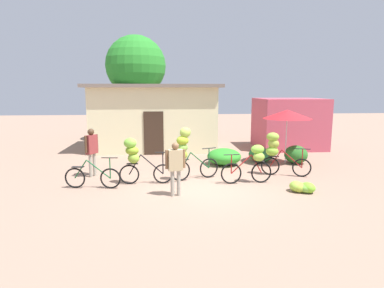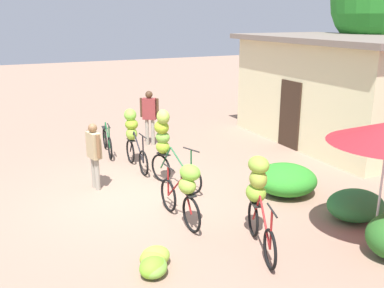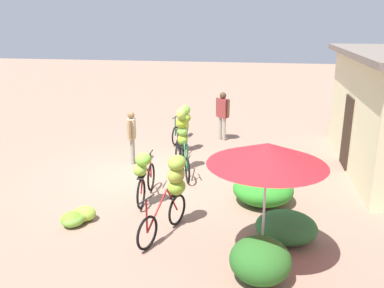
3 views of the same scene
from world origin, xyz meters
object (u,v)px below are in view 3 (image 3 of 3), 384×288
Objects in this scene: bicycle_rightmost at (173,186)px; banana_pile_on_ground at (78,217)px; person_bystander at (132,132)px; bicycle_center_loaded at (183,136)px; person_vendor at (223,111)px; market_umbrella at (267,154)px; bicycle_near_pile at (184,125)px; bicycle_leftmost at (180,131)px; bicycle_by_shop at (144,172)px.

bicycle_rightmost reaches higher than banana_pile_on_ground.
bicycle_rightmost is 1.06× the size of person_bystander.
bicycle_center_loaded reaches higher than person_vendor.
banana_pile_on_ground is at bearing -103.07° from market_umbrella.
market_umbrella is 1.28× the size of bicycle_near_pile.
bicycle_near_pile is 1.76m from person_bystander.
bicycle_leftmost is 3.06m from bicycle_center_loaded.
bicycle_by_shop is 1.40m from bicycle_rightmost.
bicycle_rightmost is 6.38m from person_vendor.
bicycle_rightmost is at bearing 94.26° from banana_pile_on_ground.
person_bystander is (1.21, -1.29, 0.04)m from bicycle_near_pile.
bicycle_by_shop is at bearing -139.25° from bicycle_rightmost.
banana_pile_on_ground is at bearing -25.33° from bicycle_center_loaded.
bicycle_rightmost is (6.07, 1.07, 0.56)m from bicycle_leftmost.
person_vendor reaches higher than bicycle_leftmost.
market_umbrella reaches higher than bicycle_near_pile.
bicycle_center_loaded is 1.06× the size of person_vendor.
market_umbrella is at bearing 27.41° from bicycle_center_loaded.
market_umbrella is 2.30m from bicycle_rightmost.
person_vendor reaches higher than person_bystander.
person_vendor reaches higher than bicycle_near_pile.
bicycle_rightmost is at bearing 8.35° from bicycle_near_pile.
bicycle_rightmost is (4.79, 0.70, 0.02)m from bicycle_near_pile.
bicycle_center_loaded is at bearing 12.59° from bicycle_leftmost.
bicycle_center_loaded is 1.63m from person_bystander.
person_vendor reaches higher than bicycle_by_shop.
bicycle_center_loaded is (-4.17, -2.16, -1.00)m from market_umbrella.
bicycle_near_pile is 0.96× the size of bicycle_center_loaded.
bicycle_rightmost reaches higher than bicycle_by_shop.
bicycle_center_loaded is (1.63, 0.28, 0.12)m from bicycle_near_pile.
bicycle_leftmost is 1.59m from person_vendor.
bicycle_leftmost is 1.06× the size of bicycle_rightmost.
bicycle_rightmost is at bearing -120.15° from market_umbrella.
bicycle_center_loaded is 3.30m from person_vendor.
bicycle_near_pile is 1.11× the size of person_bystander.
person_bystander is (-3.58, -1.99, 0.02)m from bicycle_rightmost.
banana_pile_on_ground is (3.31, -1.56, -0.86)m from bicycle_center_loaded.
person_vendor is at bearing 166.67° from bicycle_center_loaded.
bicycle_center_loaded reaches higher than banana_pile_on_ground.
person_vendor is at bearing 176.92° from bicycle_rightmost.
person_bystander reaches higher than bicycle_rightmost.
bicycle_leftmost is at bearing -77.91° from person_vendor.
bicycle_rightmost is 4.10m from person_bystander.
bicycle_leftmost is at bearing 159.70° from person_bystander.
person_vendor is (-6.37, 0.34, 0.12)m from bicycle_rightmost.
market_umbrella is 1.27× the size of bicycle_leftmost.
bicycle_leftmost is (-7.08, -2.81, -1.66)m from market_umbrella.
banana_pile_on_ground is (4.93, -1.28, -0.74)m from bicycle_near_pile.
bicycle_near_pile is (-5.80, -2.45, -1.12)m from market_umbrella.
banana_pile_on_ground is at bearing -41.97° from bicycle_by_shop.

